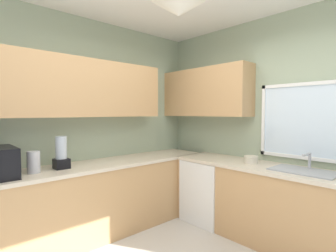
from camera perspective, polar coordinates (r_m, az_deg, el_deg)
name	(u,v)px	position (r m, az deg, el deg)	size (l,w,h in m)	color
room_shell	(162,79)	(2.93, -1.32, 10.41)	(3.70, 3.67, 2.78)	#9EAD8E
counter_run_left	(92,200)	(3.36, -16.49, -15.51)	(0.65, 3.28, 0.88)	tan
counter_run_back	(285,208)	(3.27, 24.48, -16.23)	(2.79, 0.65, 0.88)	tan
dishwasher	(210,190)	(3.75, 9.21, -13.86)	(0.60, 0.60, 0.84)	white
kettle	(34,162)	(2.99, -27.65, -7.10)	(0.13, 0.13, 0.22)	#B7B7BC
sink_assembly	(304,171)	(3.09, 27.94, -8.73)	(0.63, 0.40, 0.19)	#9EA0A5
bowl	(251,160)	(3.32, 17.93, -7.10)	(0.17, 0.17, 0.09)	beige
blender_appliance	(61,154)	(3.09, -22.59, -5.76)	(0.15, 0.15, 0.36)	black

